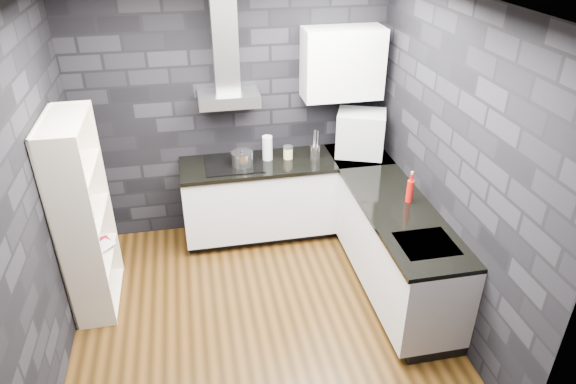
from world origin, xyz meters
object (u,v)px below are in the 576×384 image
object	(u,v)px
storage_jar	(288,153)
appliance_garage	(360,134)
red_bottle	(410,191)
pot	(242,159)
bookshelf	(84,217)
fruit_bowl	(81,220)
glass_vase	(267,148)
utensil_crock	(315,152)

from	to	relation	value
storage_jar	appliance_garage	world-z (taller)	appliance_garage
red_bottle	pot	bearing A→B (deg)	143.99
appliance_garage	pot	bearing A→B (deg)	-156.49
appliance_garage	bookshelf	size ratio (longest dim) A/B	0.27
pot	fruit_bowl	bearing A→B (deg)	-151.00
glass_vase	utensil_crock	bearing A→B (deg)	-8.86
appliance_garage	red_bottle	bearing A→B (deg)	-62.12
fruit_bowl	appliance_garage	bearing A→B (deg)	17.45
pot	red_bottle	world-z (taller)	red_bottle
pot	glass_vase	size ratio (longest dim) A/B	0.83
pot	fruit_bowl	size ratio (longest dim) A/B	0.92
glass_vase	bookshelf	world-z (taller)	bookshelf
glass_vase	fruit_bowl	size ratio (longest dim) A/B	1.11
storage_jar	fruit_bowl	size ratio (longest dim) A/B	0.52
pot	glass_vase	world-z (taller)	glass_vase
pot	appliance_garage	distance (m)	1.27
glass_vase	bookshelf	xyz separation A→B (m)	(-1.73, -0.81, -0.13)
glass_vase	appliance_garage	world-z (taller)	appliance_garage
red_bottle	bookshelf	size ratio (longest dim) A/B	0.12
fruit_bowl	utensil_crock	bearing A→B (deg)	20.63
storage_jar	appliance_garage	size ratio (longest dim) A/B	0.25
utensil_crock	bookshelf	bearing A→B (deg)	-161.67
storage_jar	fruit_bowl	xyz separation A→B (m)	(-1.95, -0.89, -0.02)
storage_jar	appliance_garage	bearing A→B (deg)	-3.01
red_bottle	storage_jar	bearing A→B (deg)	129.15
glass_vase	red_bottle	xyz separation A→B (m)	(1.11, -1.11, -0.02)
storage_jar	pot	bearing A→B (deg)	-169.89
glass_vase	storage_jar	xyz separation A→B (m)	(0.22, -0.02, -0.07)
fruit_bowl	storage_jar	bearing A→B (deg)	24.66
pot	red_bottle	bearing A→B (deg)	-36.01
bookshelf	fruit_bowl	bearing A→B (deg)	-82.81
pot	red_bottle	distance (m)	1.71
red_bottle	bookshelf	xyz separation A→B (m)	(-2.84, 0.30, -0.11)
glass_vase	bookshelf	bearing A→B (deg)	-154.84
storage_jar	utensil_crock	bearing A→B (deg)	-11.51
pot	storage_jar	xyz separation A→B (m)	(0.49, 0.09, -0.02)
pot	bookshelf	world-z (taller)	bookshelf
glass_vase	fruit_bowl	bearing A→B (deg)	-152.17
red_bottle	fruit_bowl	distance (m)	2.85
red_bottle	fruit_bowl	bearing A→B (deg)	176.00
bookshelf	appliance_garage	bearing A→B (deg)	22.68
appliance_garage	glass_vase	bearing A→B (deg)	-162.18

